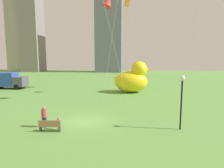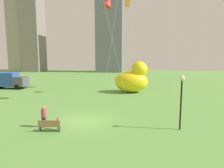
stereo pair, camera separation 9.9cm
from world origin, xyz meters
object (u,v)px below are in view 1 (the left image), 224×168
object	(u,v)px
giant_inflatable_duck	(132,79)
lamppost	(182,91)
box_truck	(7,80)
park_bench	(50,125)
person_adult	(44,116)
kite_orange	(127,3)
kite_red	(108,2)
person_child	(59,123)

from	to	relation	value
giant_inflatable_duck	lamppost	bearing A→B (deg)	-77.99
lamppost	box_truck	world-z (taller)	lamppost
park_bench	person_adult	size ratio (longest dim) A/B	0.98
giant_inflatable_duck	box_truck	distance (m)	22.19
person_adult	box_truck	distance (m)	23.80
giant_inflatable_duck	lamppost	world-z (taller)	giant_inflatable_duck
park_bench	giant_inflatable_duck	bearing A→B (deg)	70.12
person_adult	giant_inflatable_duck	size ratio (longest dim) A/B	0.29
person_adult	kite_orange	distance (m)	24.32
lamppost	kite_red	bearing A→B (deg)	125.20
lamppost	kite_orange	bearing A→B (deg)	103.14
park_bench	person_child	xyz separation A→B (m)	(0.50, 0.47, 0.07)
lamppost	kite_orange	world-z (taller)	kite_orange
person_child	lamppost	xyz separation A→B (m)	(9.29, 0.87, 2.44)
kite_orange	person_adult	bearing A→B (deg)	-107.69
lamppost	kite_orange	xyz separation A→B (m)	(-4.42, 18.92, 11.29)
lamppost	kite_orange	distance (m)	22.47
person_adult	giant_inflatable_duck	bearing A→B (deg)	66.78
person_child	giant_inflatable_duck	world-z (taller)	giant_inflatable_duck
box_truck	kite_orange	size ratio (longest dim) A/B	0.43
kite_red	park_bench	bearing A→B (deg)	-107.22
kite_orange	lamppost	bearing A→B (deg)	-76.86
person_adult	box_truck	world-z (taller)	box_truck
park_bench	person_child	distance (m)	0.69
giant_inflatable_duck	person_child	bearing A→B (deg)	-108.88
person_adult	kite_orange	xyz separation A→B (m)	(6.18, 19.38, 13.34)
person_adult	kite_orange	size ratio (longest dim) A/B	0.11
kite_orange	person_child	bearing A→B (deg)	-103.83
kite_orange	kite_red	distance (m)	10.18
person_adult	park_bench	bearing A→B (deg)	-47.15
person_adult	lamppost	size ratio (longest dim) A/B	0.41
person_adult	kite_red	world-z (taller)	kite_red
giant_inflatable_duck	kite_orange	world-z (taller)	kite_orange
person_child	park_bench	bearing A→B (deg)	-137.05
park_bench	kite_orange	size ratio (longest dim) A/B	0.11
park_bench	person_adult	distance (m)	1.28
lamppost	kite_red	world-z (taller)	kite_red
person_adult	box_truck	xyz separation A→B (m)	(-14.95, 18.51, 0.51)
person_child	lamppost	world-z (taller)	lamppost
park_bench	kite_red	xyz separation A→B (m)	(3.27, 10.56, 11.49)
park_bench	box_truck	bearing A→B (deg)	129.12
person_child	giant_inflatable_duck	size ratio (longest dim) A/B	0.17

